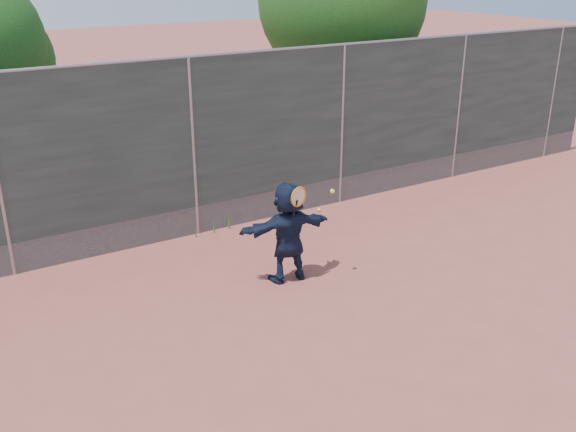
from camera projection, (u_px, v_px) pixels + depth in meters
ground at (307, 325)px, 8.33m from camera, size 80.00×80.00×0.00m
player at (288, 232)px, 9.25m from camera, size 1.44×0.60×1.50m
ball_ground at (319, 210)px, 12.04m from camera, size 0.07×0.07×0.07m
fence at (193, 145)px, 10.52m from camera, size 20.00×0.06×3.03m
swing_action at (302, 197)px, 8.92m from camera, size 0.68×0.22×0.51m
tree_right at (347, 5)px, 13.83m from camera, size 3.78×3.60×5.39m
weed_clump at (216, 225)px, 11.11m from camera, size 0.68×0.07×0.30m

